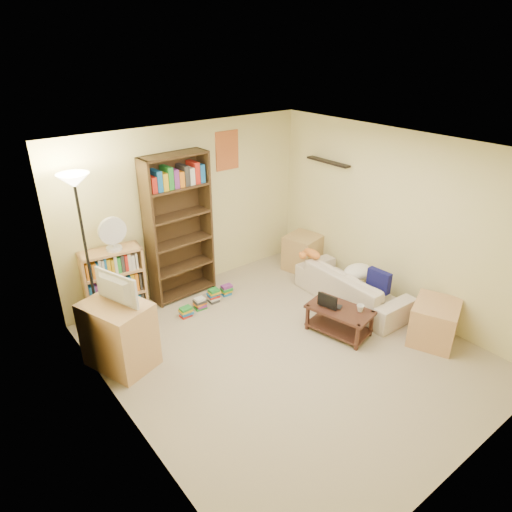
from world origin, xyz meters
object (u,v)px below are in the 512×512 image
at_px(sofa, 352,286).
at_px(end_cabinet, 434,322).
at_px(short_bookshelf, 115,284).
at_px(tabby_cat, 310,254).
at_px(desk_fan, 113,234).
at_px(floor_lamp, 79,211).
at_px(television, 112,290).
at_px(coffee_table, 339,318).
at_px(tv_stand, 119,335).
at_px(side_table, 303,252).
at_px(laptop, 331,304).
at_px(tall_bookshelf, 179,225).
at_px(mug, 360,308).

xyz_separation_m(sofa, end_cabinet, (0.10, -1.28, 0.01)).
distance_m(sofa, short_bookshelf, 3.37).
height_order(sofa, tabby_cat, tabby_cat).
xyz_separation_m(sofa, desk_fan, (-2.82, 1.70, 1.00)).
relative_size(desk_fan, floor_lamp, 0.21).
bearing_deg(television, coffee_table, -133.65).
xyz_separation_m(tv_stand, end_cabinet, (3.35, -2.02, -0.15)).
xyz_separation_m(tabby_cat, floor_lamp, (-3.03, 0.81, 1.14)).
distance_m(sofa, tv_stand, 3.34).
xyz_separation_m(side_table, end_cabinet, (-0.07, -2.52, -0.03)).
relative_size(tabby_cat, tv_stand, 0.49).
bearing_deg(laptop, tall_bookshelf, 1.25).
height_order(tabby_cat, floor_lamp, floor_lamp).
xyz_separation_m(tall_bookshelf, end_cabinet, (1.93, -3.02, -0.87)).
height_order(sofa, tv_stand, tv_stand).
xyz_separation_m(sofa, laptop, (-0.75, -0.28, 0.12)).
distance_m(mug, tv_stand, 3.00).
bearing_deg(mug, floor_lamp, 141.42).
distance_m(tv_stand, desk_fan, 1.35).
relative_size(sofa, tabby_cat, 4.41).
xyz_separation_m(laptop, tall_bookshelf, (-1.08, 2.03, 0.75)).
bearing_deg(laptop, tabby_cat, -56.16).
xyz_separation_m(coffee_table, mug, (0.15, -0.20, 0.19)).
height_order(tv_stand, floor_lamp, floor_lamp).
bearing_deg(tall_bookshelf, television, -147.18).
distance_m(sofa, television, 3.42).
distance_m(television, side_table, 3.53).
height_order(laptop, tall_bookshelf, tall_bookshelf).
distance_m(tabby_cat, floor_lamp, 3.34).
distance_m(floor_lamp, end_cabinet, 4.58).
bearing_deg(laptop, sofa, -96.47).
distance_m(coffee_table, mug, 0.31).
xyz_separation_m(tv_stand, floor_lamp, (0.01, 0.76, 1.32)).
height_order(floor_lamp, side_table, floor_lamp).
xyz_separation_m(television, floor_lamp, (0.01, 0.76, 0.72)).
relative_size(sofa, floor_lamp, 0.83).
distance_m(tv_stand, side_table, 3.46).
distance_m(sofa, tall_bookshelf, 2.68).
bearing_deg(short_bookshelf, television, -102.61).
bearing_deg(floor_lamp, desk_fan, 25.20).
distance_m(laptop, mug, 0.38).
xyz_separation_m(sofa, mug, (-0.58, -0.62, 0.16)).
height_order(tall_bookshelf, short_bookshelf, tall_bookshelf).
relative_size(laptop, side_table, 0.58).
bearing_deg(short_bookshelf, side_table, -1.60).
height_order(tv_stand, side_table, tv_stand).
bearing_deg(side_table, end_cabinet, -91.59).
bearing_deg(tv_stand, floor_lamp, 70.27).
height_order(coffee_table, short_bookshelf, short_bookshelf).
relative_size(tall_bookshelf, floor_lamp, 0.99).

